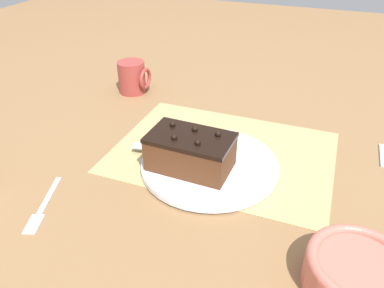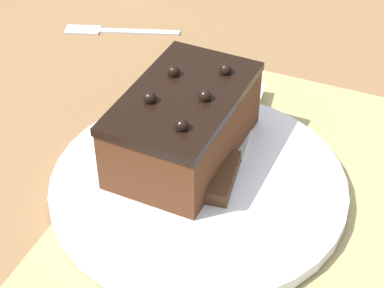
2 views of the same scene
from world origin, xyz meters
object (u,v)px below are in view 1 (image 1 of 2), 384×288
Objects in this scene: serving_knife at (195,151)px; coffee_mug at (133,77)px; cake_plate at (210,164)px; small_bowl at (357,273)px; chocolate_cake at (190,151)px; dessert_fork at (42,208)px.

coffee_mug is (-0.29, 0.26, 0.02)m from serving_knife.
small_bowl is at bearing -35.40° from cake_plate.
chocolate_cake is 1.16× the size of small_bowl.
small_bowl is (0.31, -0.17, -0.02)m from chocolate_cake.
chocolate_cake is 0.42m from coffee_mug.
coffee_mug reaches higher than small_bowl.
small_bowl reaches higher than cake_plate.
serving_knife is 0.31m from dessert_fork.
coffee_mug is 0.61× the size of dessert_fork.
coffee_mug is at bearing -99.21° from dessert_fork.
chocolate_cake is at bearing -156.11° from dessert_fork.
dessert_fork is at bearing -79.85° from coffee_mug.
cake_plate is 0.32m from dessert_fork.
small_bowl is 0.77m from coffee_mug.
cake_plate is 1.88× the size of dessert_fork.
serving_knife is at bearing -148.86° from dessert_fork.
serving_knife is at bearing 145.76° from small_bowl.
coffee_mug is at bearing 141.76° from small_bowl.
small_bowl is 1.58× the size of coffee_mug.
chocolate_cake is at bearing -46.06° from coffee_mug.
coffee_mug is at bearing 133.94° from chocolate_cake.
dessert_fork is (-0.51, -0.02, -0.03)m from small_bowl.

